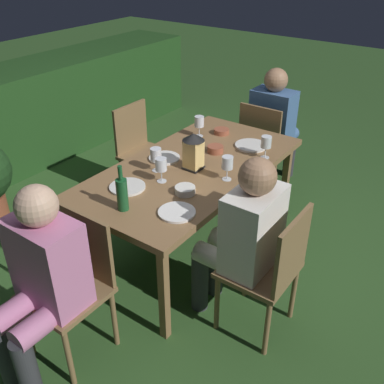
{
  "coord_description": "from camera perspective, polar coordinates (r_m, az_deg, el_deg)",
  "views": [
    {
      "loc": [
        -2.26,
        -1.62,
        2.16
      ],
      "look_at": [
        0.0,
        0.0,
        0.51
      ],
      "focal_mm": 41.12,
      "sensor_mm": 36.0,
      "label": 1
    }
  ],
  "objects": [
    {
      "name": "chair_side_left_a",
      "position": [
        2.62,
        10.12,
        -9.62
      ],
      "size": [
        0.42,
        0.4,
        0.87
      ],
      "color": "brown",
      "rests_on": "ground"
    },
    {
      "name": "chair_side_right_b",
      "position": [
        3.99,
        -6.56,
        5.64
      ],
      "size": [
        0.42,
        0.4,
        0.87
      ],
      "color": "brown",
      "rests_on": "ground"
    },
    {
      "name": "person_in_cream",
      "position": [
        2.59,
        6.57,
        -5.52
      ],
      "size": [
        0.38,
        0.47,
        1.15
      ],
      "color": "white",
      "rests_on": "ground"
    },
    {
      "name": "plate_a",
      "position": [
        2.59,
        -1.98,
        -2.65
      ],
      "size": [
        0.22,
        0.22,
        0.01
      ],
      "primitive_type": "cylinder",
      "color": "white",
      "rests_on": "dining_table"
    },
    {
      "name": "lantern_centerpiece",
      "position": [
        3.02,
        0.19,
        5.55
      ],
      "size": [
        0.15,
        0.15,
        0.27
      ],
      "color": "black",
      "rests_on": "dining_table"
    },
    {
      "name": "wine_glass_a",
      "position": [
        2.9,
        4.61,
        3.67
      ],
      "size": [
        0.08,
        0.08,
        0.17
      ],
      "color": "silver",
      "rests_on": "dining_table"
    },
    {
      "name": "chair_head_far",
      "position": [
        4.12,
        9.28,
        6.22
      ],
      "size": [
        0.4,
        0.42,
        0.87
      ],
      "color": "brown",
      "rests_on": "ground"
    },
    {
      "name": "wine_glass_c",
      "position": [
        3.01,
        -4.7,
        4.76
      ],
      "size": [
        0.08,
        0.08,
        0.17
      ],
      "color": "silver",
      "rests_on": "dining_table"
    },
    {
      "name": "green_bottle_on_table",
      "position": [
        2.61,
        -9.09,
        -0.17
      ],
      "size": [
        0.07,
        0.07,
        0.29
      ],
      "color": "#195128",
      "rests_on": "dining_table"
    },
    {
      "name": "wine_glass_e",
      "position": [
        2.87,
        -4.03,
        3.43
      ],
      "size": [
        0.08,
        0.08,
        0.17
      ],
      "color": "silver",
      "rests_on": "dining_table"
    },
    {
      "name": "dining_table",
      "position": [
        3.15,
        -0.0,
        2.58
      ],
      "size": [
        1.77,
        0.91,
        0.73
      ],
      "color": "olive",
      "rests_on": "ground"
    },
    {
      "name": "wine_glass_d",
      "position": [
        3.23,
        9.6,
        6.28
      ],
      "size": [
        0.08,
        0.08,
        0.17
      ],
      "color": "silver",
      "rests_on": "dining_table"
    },
    {
      "name": "bowl_bread",
      "position": [
        3.65,
        3.86,
        7.88
      ],
      "size": [
        0.12,
        0.12,
        0.04
      ],
      "color": "#9E5138",
      "rests_on": "dining_table"
    },
    {
      "name": "plate_c",
      "position": [
        3.22,
        -3.6,
        4.43
      ],
      "size": [
        0.23,
        0.23,
        0.01
      ],
      "primitive_type": "cylinder",
      "color": "white",
      "rests_on": "dining_table"
    },
    {
      "name": "bowl_olives",
      "position": [
        3.32,
        3.05,
        5.61
      ],
      "size": [
        0.12,
        0.12,
        0.05
      ],
      "color": "#9E5138",
      "rests_on": "dining_table"
    },
    {
      "name": "wine_glass_b",
      "position": [
        3.55,
        0.95,
        9.0
      ],
      "size": [
        0.08,
        0.08,
        0.17
      ],
      "color": "silver",
      "rests_on": "dining_table"
    },
    {
      "name": "person_in_pink",
      "position": [
        2.41,
        -19.06,
        -10.56
      ],
      "size": [
        0.48,
        0.38,
        1.15
      ],
      "color": "#C675A3",
      "rests_on": "ground"
    },
    {
      "name": "plate_b",
      "position": [
        2.87,
        -8.38,
        0.66
      ],
      "size": [
        0.23,
        0.23,
        0.01
      ],
      "primitive_type": "cylinder",
      "color": "silver",
      "rests_on": "dining_table"
    },
    {
      "name": "chair_head_near",
      "position": [
        2.59,
        -15.05,
        -10.95
      ],
      "size": [
        0.4,
        0.42,
        0.87
      ],
      "color": "brown",
      "rests_on": "ground"
    },
    {
      "name": "plate_d",
      "position": [
        3.44,
        7.67,
        5.99
      ],
      "size": [
        0.25,
        0.25,
        0.01
      ],
      "primitive_type": "cylinder",
      "color": "silver",
      "rests_on": "dining_table"
    },
    {
      "name": "ground_plane",
      "position": [
        3.52,
        -0.0,
        -7.19
      ],
      "size": [
        16.0,
        16.0,
        0.0
      ],
      "primitive_type": "plane",
      "color": "#2D5123"
    },
    {
      "name": "bowl_salad",
      "position": [
        2.78,
        -0.9,
        0.29
      ],
      "size": [
        0.13,
        0.13,
        0.04
      ],
      "color": "silver",
      "rests_on": "dining_table"
    },
    {
      "name": "person_in_blue",
      "position": [
        4.22,
        10.7,
        8.96
      ],
      "size": [
        0.48,
        0.38,
        1.15
      ],
      "color": "#426699",
      "rests_on": "ground"
    },
    {
      "name": "hedge_backdrop",
      "position": [
        4.9,
        -23.66,
        8.12
      ],
      "size": [
        5.14,
        0.74,
        0.98
      ],
      "primitive_type": "cube",
      "color": "#1E4219",
      "rests_on": "ground"
    }
  ]
}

